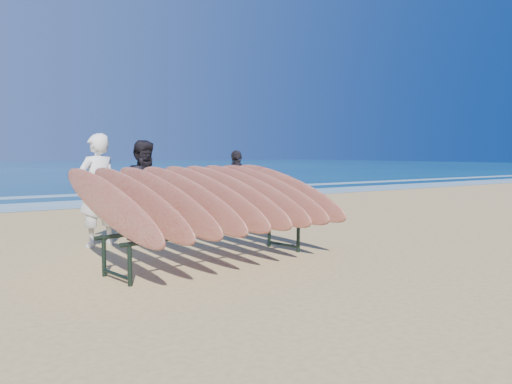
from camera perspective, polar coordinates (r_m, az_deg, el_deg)
ground at (r=7.39m, az=3.46°, el=-7.76°), size 120.00×120.00×0.00m
foam_near at (r=16.43m, az=-18.04°, el=-1.22°), size 160.00×160.00×0.00m
foam_far at (r=19.81m, az=-20.76°, el=-0.37°), size 160.00×160.00×0.00m
surfboard_rack at (r=7.07m, az=-5.12°, el=-0.72°), size 3.55×3.04×1.53m
person_white at (r=8.74m, az=-17.66°, el=0.19°), size 0.78×0.61×1.89m
person_dark_a at (r=9.38m, az=-12.46°, el=0.29°), size 1.11×1.07×1.80m
person_dark_b at (r=12.16m, az=-2.19°, el=0.92°), size 1.00×0.90×1.64m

